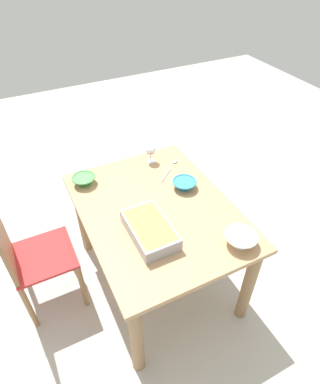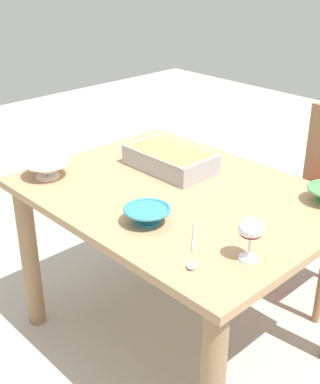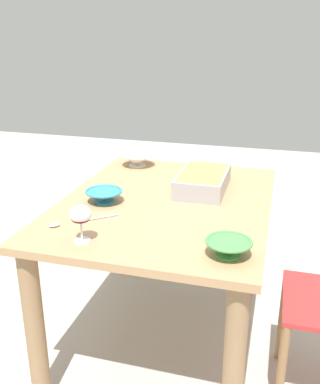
{
  "view_description": "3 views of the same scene",
  "coord_description": "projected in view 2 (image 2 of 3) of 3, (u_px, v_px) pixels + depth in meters",
  "views": [
    {
      "loc": [
        1.38,
        -0.66,
        2.19
      ],
      "look_at": [
        -0.06,
        0.05,
        0.82
      ],
      "focal_mm": 30.57,
      "sensor_mm": 36.0,
      "label": 1
    },
    {
      "loc": [
        -1.28,
        1.32,
        1.63
      ],
      "look_at": [
        -0.03,
        0.13,
        0.8
      ],
      "focal_mm": 48.35,
      "sensor_mm": 36.0,
      "label": 2
    },
    {
      "loc": [
        -1.8,
        -0.48,
        1.47
      ],
      "look_at": [
        -0.03,
        0.02,
        0.79
      ],
      "focal_mm": 40.8,
      "sensor_mm": 36.0,
      "label": 3
    }
  ],
  "objects": [
    {
      "name": "ground_plane",
      "position": [
        176.0,
        337.0,
        2.37
      ],
      "size": [
        8.0,
        8.0,
        0.0
      ],
      "primitive_type": "plane",
      "color": "#B2ADA3"
    },
    {
      "name": "dining_table",
      "position": [
        178.0,
        222.0,
        2.1
      ],
      "size": [
        1.23,
        0.93,
        0.74
      ],
      "color": "tan",
      "rests_on": "ground_plane"
    },
    {
      "name": "small_bowl",
      "position": [
        147.0,
        214.0,
        1.8
      ],
      "size": [
        0.17,
        0.17,
        0.06
      ],
      "color": "teal",
      "rests_on": "dining_table"
    },
    {
      "name": "casserole_dish",
      "position": [
        170.0,
        158.0,
        2.23
      ],
      "size": [
        0.38,
        0.22,
        0.09
      ],
      "color": "#99999E",
      "rests_on": "dining_table"
    },
    {
      "name": "serving_bowl",
      "position": [
        47.0,
        168.0,
        2.15
      ],
      "size": [
        0.19,
        0.19,
        0.07
      ],
      "color": "white",
      "rests_on": "dining_table"
    },
    {
      "name": "serving_spoon",
      "position": [
        192.0,
        254.0,
        1.62
      ],
      "size": [
        0.2,
        0.23,
        0.01
      ],
      "color": "silver",
      "rests_on": "dining_table"
    },
    {
      "name": "wine_glass",
      "position": [
        251.0,
        231.0,
        1.56
      ],
      "size": [
        0.08,
        0.08,
        0.14
      ],
      "color": "white",
      "rests_on": "dining_table"
    }
  ]
}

